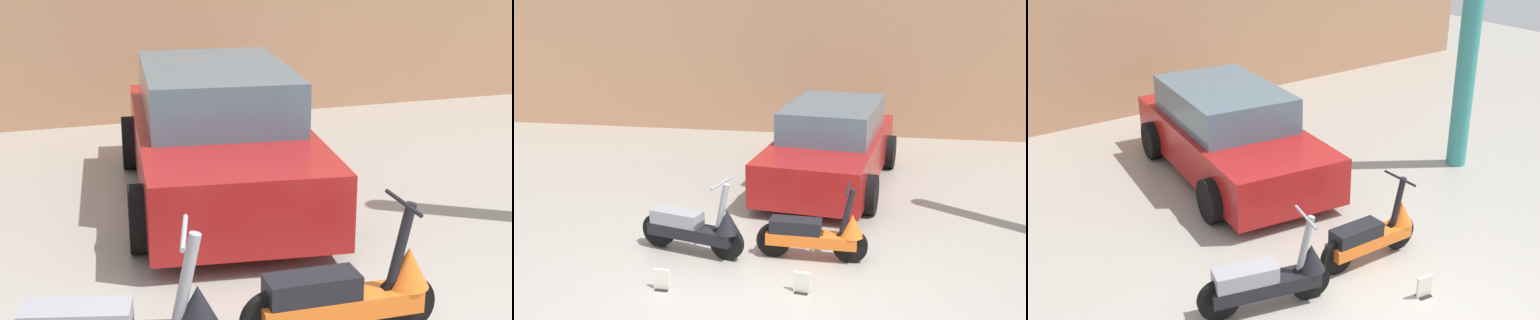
% 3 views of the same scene
% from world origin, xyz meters
% --- Properties ---
extents(ground_plane, '(28.00, 28.00, 0.00)m').
position_xyz_m(ground_plane, '(0.00, 0.00, 0.00)').
color(ground_plane, '#9E998E').
extents(wall_back, '(19.60, 0.12, 3.49)m').
position_xyz_m(wall_back, '(0.00, 7.88, 1.75)').
color(wall_back, tan).
rests_on(wall_back, ground_plane).
extents(scooter_front_left, '(1.48, 0.68, 1.06)m').
position_xyz_m(scooter_front_left, '(-0.97, 1.00, 0.37)').
color(scooter_front_left, black).
rests_on(scooter_front_left, ground_plane).
extents(scooter_front_right, '(1.45, 0.52, 1.01)m').
position_xyz_m(scooter_front_right, '(0.62, 1.07, 0.36)').
color(scooter_front_right, black).
rests_on(scooter_front_right, ground_plane).
extents(car_rear_left, '(2.38, 4.30, 1.40)m').
position_xyz_m(car_rear_left, '(0.55, 4.30, 0.67)').
color(car_rear_left, maroon).
rests_on(car_rear_left, ground_plane).
extents(placard_near_left_scooter, '(0.20, 0.13, 0.26)m').
position_xyz_m(placard_near_left_scooter, '(-1.09, -0.05, 0.11)').
color(placard_near_left_scooter, black).
rests_on(placard_near_left_scooter, ground_plane).
extents(placard_near_right_scooter, '(0.20, 0.14, 0.26)m').
position_xyz_m(placard_near_right_scooter, '(0.54, 0.14, 0.11)').
color(placard_near_right_scooter, black).
rests_on(placard_near_right_scooter, ground_plane).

